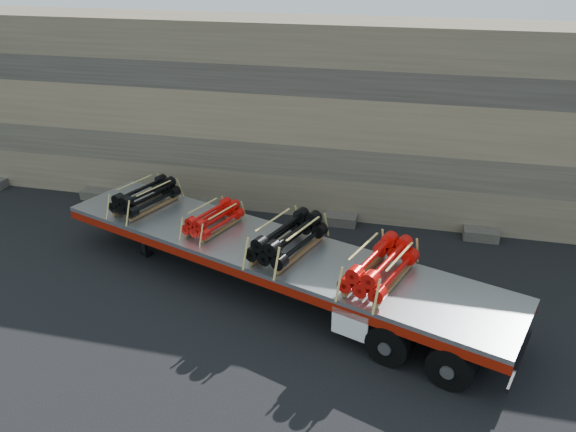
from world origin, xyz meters
name	(u,v)px	position (x,y,z in m)	size (l,w,h in m)	color
ground	(252,284)	(0.00, 0.00, 0.00)	(120.00, 120.00, 0.00)	black
rock_wall	(299,115)	(0.00, 6.50, 3.50)	(44.00, 3.00, 7.00)	#7A6B54
trailer	(270,268)	(0.62, -0.09, 0.72)	(14.35, 2.76, 1.43)	#ABAEB3
bundle_front	(145,197)	(-4.10, 1.54, 1.82)	(1.10, 2.20, 0.78)	black
bundle_midfront	(213,219)	(-1.36, 0.60, 1.77)	(0.95, 1.89, 0.67)	red
bundle_midrear	(288,239)	(1.21, -0.29, 1.87)	(1.23, 2.46, 0.87)	black
bundle_rear	(380,267)	(3.88, -1.21, 1.87)	(1.22, 2.44, 0.86)	red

